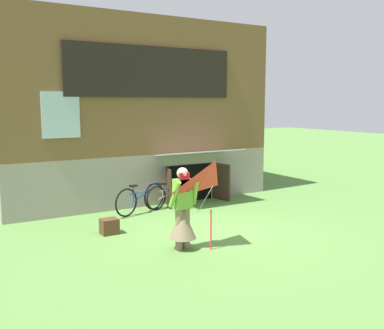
{
  "coord_description": "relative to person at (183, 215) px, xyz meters",
  "views": [
    {
      "loc": [
        -5.14,
        -7.77,
        2.79
      ],
      "look_at": [
        0.03,
        0.96,
        1.38
      ],
      "focal_mm": 41.61,
      "sensor_mm": 36.0,
      "label": 1
    }
  ],
  "objects": [
    {
      "name": "ground_plane",
      "position": [
        1.1,
        0.59,
        -0.67
      ],
      "size": [
        60.0,
        60.0,
        0.0
      ],
      "primitive_type": "plane",
      "color": "#56843D"
    },
    {
      "name": "log_house",
      "position": [
        1.1,
        6.32,
        1.87
      ],
      "size": [
        7.69,
        6.59,
        5.07
      ],
      "color": "gray",
      "rests_on": "ground_plane"
    },
    {
      "name": "person",
      "position": [
        0.0,
        0.0,
        0.0
      ],
      "size": [
        0.61,
        0.52,
        1.59
      ],
      "rotation": [
        0.0,
        0.0,
        0.31
      ],
      "color": "#7F6B51",
      "rests_on": "ground_plane"
    },
    {
      "name": "kite",
      "position": [
        0.41,
        -0.5,
        0.67
      ],
      "size": [
        1.02,
        0.91,
        1.68
      ],
      "color": "red",
      "rests_on": "ground_plane"
    },
    {
      "name": "bicycle_silver",
      "position": [
        1.36,
        3.18,
        -0.33
      ],
      "size": [
        1.49,
        0.38,
        0.69
      ],
      "rotation": [
        0.0,
        0.0,
        0.22
      ],
      "color": "black",
      "rests_on": "ground_plane"
    },
    {
      "name": "bicycle_blue",
      "position": [
        0.45,
        2.99,
        -0.29
      ],
      "size": [
        1.6,
        0.61,
        0.77
      ],
      "rotation": [
        0.0,
        0.0,
        0.35
      ],
      "color": "black",
      "rests_on": "ground_plane"
    },
    {
      "name": "wooden_crate",
      "position": [
        -0.87,
        1.67,
        -0.5
      ],
      "size": [
        0.36,
        0.31,
        0.33
      ],
      "primitive_type": "cube",
      "color": "#4C331E",
      "rests_on": "ground_plane"
    }
  ]
}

